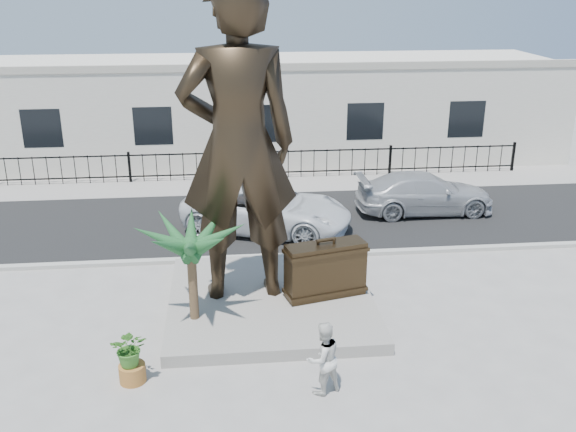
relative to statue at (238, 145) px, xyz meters
name	(u,v)px	position (x,y,z in m)	size (l,w,h in m)	color
ground	(296,335)	(1.23, -1.83, -4.23)	(100.00, 100.00, 0.00)	#9E9991
street	(271,218)	(1.23, 6.17, -4.23)	(40.00, 7.00, 0.01)	black
curb	(280,256)	(1.23, 2.67, -4.17)	(40.00, 0.25, 0.12)	#A5A399
far_sidewalk	(264,184)	(1.23, 10.17, -4.22)	(40.00, 2.50, 0.02)	#9E9991
plinth	(271,301)	(0.73, -0.33, -4.08)	(5.20, 5.20, 0.30)	gray
fence	(262,165)	(1.23, 10.97, -3.63)	(22.00, 0.10, 1.20)	black
building	(256,108)	(1.23, 15.17, -2.03)	(28.00, 7.00, 4.40)	silver
statue	(238,145)	(0.00, 0.00, 0.00)	(2.87, 1.88, 7.87)	black
suitcase	(325,270)	(2.13, -0.41, -3.22)	(2.03, 0.65, 1.43)	#2F2214
tourist	(323,358)	(1.51, -4.07, -3.44)	(0.77, 0.60, 1.58)	silver
car_white	(267,208)	(1.02, 5.00, -3.45)	(2.59, 5.61, 1.56)	silver
car_silver	(425,193)	(6.79, 6.22, -3.51)	(2.00, 4.93, 1.43)	#A3A5A8
worker	(238,166)	(0.19, 9.81, -3.33)	(1.15, 0.66, 1.77)	#FA590D
palm_tree	(195,328)	(-1.19, -1.26, -4.23)	(1.80, 1.80, 3.20)	#1B4C23
planter	(132,373)	(-2.42, -3.32, -4.03)	(0.56, 0.56, 0.40)	#A1642A
shrub	(130,348)	(-2.42, -3.32, -3.42)	(0.75, 0.65, 0.83)	#377124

